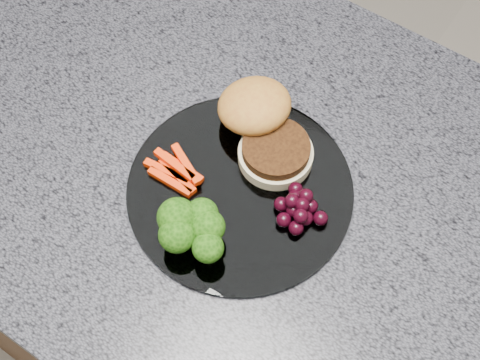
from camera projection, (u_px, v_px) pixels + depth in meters
The scene contains 7 objects.
island_cabinet at pixel (223, 287), 1.20m from camera, with size 1.20×0.60×0.86m, color #4F301B.
countertop at pixel (215, 161), 0.81m from camera, with size 1.20×0.60×0.04m, color #4A4B54.
plate at pixel (240, 190), 0.77m from camera, with size 0.26×0.26×0.01m, color white.
burger at pixel (262, 124), 0.78m from camera, with size 0.16×0.14×0.05m.
carrot_sticks at pixel (176, 171), 0.77m from camera, with size 0.07×0.05×0.02m.
broccoli at pixel (191, 227), 0.71m from camera, with size 0.09×0.07×0.05m.
grape_bunch at pixel (299, 208), 0.74m from camera, with size 0.06×0.06×0.03m.
Camera 1 is at (0.26, -0.32, 1.58)m, focal length 50.00 mm.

